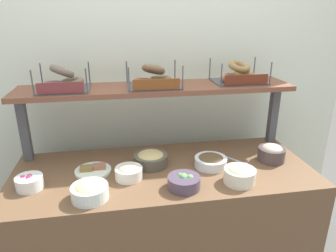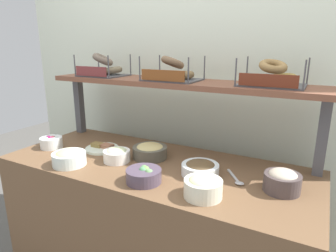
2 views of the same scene
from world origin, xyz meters
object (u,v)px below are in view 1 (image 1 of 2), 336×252
Objects in this scene: bowl_veggie_mix at (184,182)px; bowl_hummus at (151,159)px; serving_plate_white at (93,170)px; bowl_scallion_spread at (129,172)px; bagel_basket_everything at (239,75)px; bowl_chocolate_spread at (211,161)px; bowl_tuna_salad at (272,153)px; bowl_potato_salad at (240,174)px; bagel_basket_poppy at (63,82)px; bowl_egg_salad at (90,191)px; serving_spoon_near_plate at (239,162)px; bagel_basket_cinnamon_raisin at (153,79)px; bowl_beet_salad at (29,182)px.

bowl_hummus is at bearing 116.38° from bowl_veggie_mix.
bowl_scallion_spread is at bearing -28.14° from serving_plate_white.
bowl_veggie_mix is at bearing -63.62° from bowl_hummus.
bagel_basket_everything is at bearing 25.45° from bowl_scallion_spread.
bowl_tuna_salad is (0.39, 0.01, 0.02)m from bowl_chocolate_spread.
bagel_basket_poppy reaches higher than bowl_potato_salad.
bagel_basket_everything is (0.16, 0.50, 0.43)m from bowl_potato_salad.
bowl_egg_salad is at bearing -177.90° from bowl_veggie_mix.
bowl_veggie_mix is 0.31m from bowl_scallion_spread.
bagel_basket_everything is at bearing 114.49° from bowl_tuna_salad.
bowl_tuna_salad is 1.30m from bagel_basket_poppy.
bowl_scallion_spread is 0.92m from bagel_basket_everything.
bowl_potato_salad is 0.82× the size of serving_plate_white.
serving_spoon_near_plate is 0.71m from bagel_basket_cinnamon_raisin.
bowl_veggie_mix is at bearing -37.29° from bagel_basket_poppy.
bowl_egg_salad reaches higher than bowl_beet_salad.
bowl_chocolate_spread is at bearing 17.88° from bowl_egg_salad.
bowl_chocolate_spread is 0.97m from bagel_basket_poppy.
bowl_hummus is at bearing 41.68° from bowl_egg_salad.
bowl_scallion_spread is 0.51× the size of bagel_basket_poppy.
bowl_beet_salad is 0.43× the size of bagel_basket_cinnamon_raisin.
bowl_tuna_salad is at bearing -20.37° from bagel_basket_cinnamon_raisin.
serving_plate_white is at bearing -151.08° from bagel_basket_cinnamon_raisin.
bowl_chocolate_spread is 1.27× the size of serving_spoon_near_plate.
bagel_basket_everything is at bearing 28.85° from bowl_egg_salad.
bagel_basket_everything is (1.07, 0.03, -0.00)m from bagel_basket_poppy.
bagel_basket_cinnamon_raisin is (0.69, 0.33, 0.44)m from bowl_beet_salad.
bowl_chocolate_spread is 1.26× the size of bowl_scallion_spread.
bagel_basket_cinnamon_raisin reaches higher than bowl_beet_salad.
bowl_egg_salad is (-0.47, -0.02, 0.01)m from bowl_veggie_mix.
bagel_basket_poppy is (-0.61, 0.47, 0.44)m from bowl_veggie_mix.
bowl_potato_salad reaches higher than bowl_egg_salad.
bowl_potato_salad is 0.67m from bagel_basket_everything.
bowl_potato_salad reaches higher than serving_plate_white.
bagel_basket_poppy reaches higher than bowl_tuna_salad.
bowl_hummus is 0.77m from bagel_basket_everything.
bagel_basket_poppy reaches higher than serving_spoon_near_plate.
bowl_scallion_spread is 0.23m from serving_plate_white.
bowl_veggie_mix is (-0.21, -0.20, 0.00)m from bowl_chocolate_spread.
bagel_basket_everything is at bearing 49.13° from bowl_chocolate_spread.
bagel_basket_everything is (0.74, 0.35, 0.44)m from bowl_scallion_spread.
bowl_egg_salad is 1.32× the size of bowl_beet_salad.
bowl_egg_salad is at bearing -162.12° from bowl_chocolate_spread.
bagel_basket_everything is at bearing 3.57° from bagel_basket_cinnamon_raisin.
bowl_hummus is at bearing 4.67° from serving_plate_white.
bagel_basket_cinnamon_raisin is at bearing 59.87° from bowl_scallion_spread.
serving_plate_white is at bearing 151.86° from bowl_scallion_spread.
bowl_hummus reaches higher than bowl_chocolate_spread.
bagel_basket_cinnamon_raisin is (-0.09, 0.46, 0.44)m from bowl_veggie_mix.
bowl_potato_salad reaches higher than serving_spoon_near_plate.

